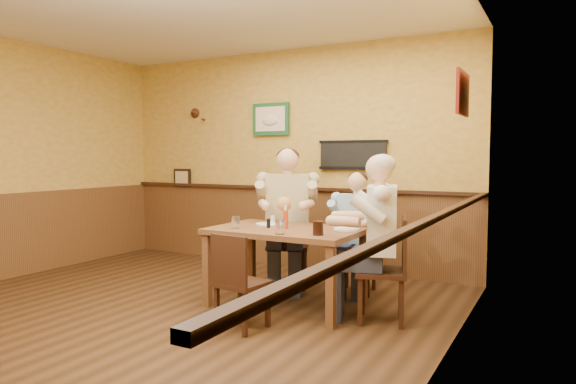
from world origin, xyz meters
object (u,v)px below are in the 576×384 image
water_glass_left (236,222)px  salt_shaker (273,221)px  hot_sauce_bottle (286,218)px  diner_blue_polo (357,239)px  water_glass_mid (280,227)px  chair_back_right (357,255)px  chair_near_side (242,281)px  diner_white_elder (382,247)px  pepper_shaker (268,223)px  dining_table (286,238)px  chair_back_left (288,244)px  chair_right_end (381,269)px  diner_tan_shirt (288,225)px  cola_tumbler (318,228)px

water_glass_left → salt_shaker: water_glass_left is taller
water_glass_left → hot_sauce_bottle: 0.48m
hot_sauce_bottle → diner_blue_polo: bearing=63.9°
water_glass_left → water_glass_mid: water_glass_mid is taller
chair_back_right → chair_near_side: (-0.43, -1.53, 0.00)m
diner_white_elder → hot_sauce_bottle: 0.95m
pepper_shaker → dining_table: bearing=20.2°
chair_back_left → chair_right_end: bearing=-50.8°
dining_table → diner_white_elder: diner_white_elder is taller
chair_right_end → diner_blue_polo: 0.96m
diner_tan_shirt → water_glass_mid: size_ratio=10.73×
chair_back_right → pepper_shaker: 1.10m
chair_back_right → diner_white_elder: bearing=-63.9°
chair_back_left → salt_shaker: 0.64m
dining_table → chair_back_right: size_ratio=1.75×
hot_sauce_bottle → pepper_shaker: (-0.18, -0.01, -0.06)m
diner_blue_polo → water_glass_mid: diner_blue_polo is taller
water_glass_left → diner_blue_polo: bearing=49.9°
hot_sauce_bottle → salt_shaker: (-0.22, 0.14, -0.05)m
chair_near_side → cola_tumbler: cola_tumbler is taller
dining_table → diner_tan_shirt: 0.72m
chair_right_end → chair_near_side: (-0.96, -0.73, -0.05)m
chair_back_right → water_glass_mid: bearing=-111.8°
diner_blue_polo → hot_sauce_bottle: bearing=-123.4°
chair_back_right → chair_right_end: size_ratio=0.88×
chair_back_right → diner_blue_polo: bearing=0.0°
chair_right_end → hot_sauce_bottle: size_ratio=4.59×
water_glass_mid → salt_shaker: (-0.34, 0.45, -0.02)m
chair_back_right → cola_tumbler: (0.03, -1.03, 0.41)m
chair_back_right → water_glass_left: bearing=-137.3°
chair_right_end → chair_near_side: chair_right_end is taller
diner_tan_shirt → diner_blue_polo: bearing=-12.9°
chair_back_left → diner_blue_polo: size_ratio=0.84×
chair_back_right → cola_tumbler: size_ratio=6.56×
chair_back_left → diner_white_elder: bearing=-50.8°
chair_near_side → salt_shaker: 0.95m
cola_tumbler → diner_white_elder: bearing=24.8°
chair_right_end → water_glass_left: chair_right_end is taller
diner_tan_shirt → dining_table: bearing=-86.6°
chair_right_end → pepper_shaker: chair_right_end is taller
chair_right_end → dining_table: bearing=-107.7°
chair_back_left → chair_near_side: chair_back_left is taller
diner_tan_shirt → salt_shaker: diner_tan_shirt is taller
chair_near_side → water_glass_mid: bearing=-102.3°
cola_tumbler → pepper_shaker: (-0.61, 0.19, -0.02)m
diner_tan_shirt → chair_back_right: bearing=-12.9°
diner_blue_polo → hot_sauce_bottle: size_ratio=5.75×
water_glass_left → pepper_shaker: bearing=32.2°
water_glass_mid → dining_table: bearing=110.7°
water_glass_mid → pepper_shaker: bearing=134.9°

